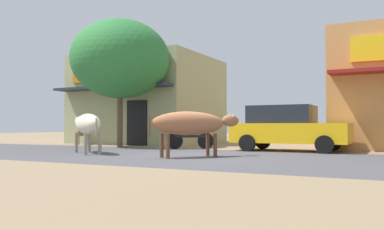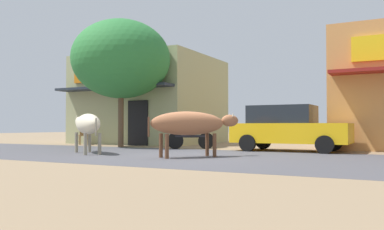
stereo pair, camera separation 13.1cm
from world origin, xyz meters
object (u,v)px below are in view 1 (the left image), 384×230
roadside_tree (120,59)px  parked_hatchback_car (288,128)px  parked_motorcycle (191,137)px  cow_far_dark (191,124)px  cow_near_brown (87,124)px  cafe_chair_near_tree (83,134)px

roadside_tree → parked_hatchback_car: 7.85m
parked_motorcycle → parked_hatchback_car: bearing=7.7°
parked_hatchback_car → cow_far_dark: bearing=-113.2°
parked_motorcycle → cow_near_brown: cow_near_brown is taller
parked_motorcycle → cow_far_dark: (1.88, -3.70, 0.49)m
cow_near_brown → cafe_chair_near_tree: 6.45m
parked_motorcycle → cow_near_brown: bearing=-116.4°
parked_motorcycle → roadside_tree: bearing=177.0°
cow_near_brown → cafe_chair_near_tree: (-4.41, 4.68, -0.44)m
cow_far_dark → cafe_chair_near_tree: (-8.18, 4.57, -0.45)m
parked_motorcycle → cow_near_brown: 4.28m
cow_near_brown → cow_far_dark: 3.78m
roadside_tree → cafe_chair_near_tree: 4.35m
roadside_tree → cow_far_dark: bearing=-35.5°
cafe_chair_near_tree → parked_motorcycle: bearing=-7.9°
parked_hatchback_car → cow_near_brown: size_ratio=1.68×
parked_hatchback_car → parked_motorcycle: bearing=-172.3°
roadside_tree → parked_motorcycle: roadside_tree is taller
parked_hatchback_car → cow_near_brown: parked_hatchback_car is taller
roadside_tree → cow_far_dark: roadside_tree is taller
cow_near_brown → cow_far_dark: bearing=1.6°
cow_near_brown → cafe_chair_near_tree: size_ratio=2.65×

